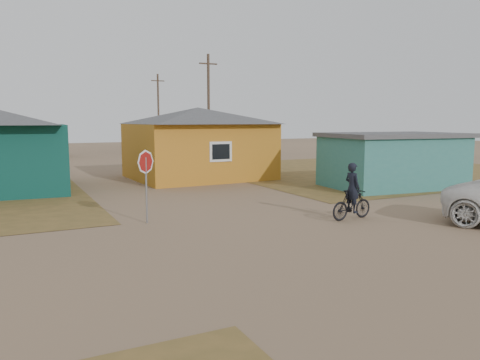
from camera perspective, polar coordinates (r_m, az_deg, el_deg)
name	(u,v)px	position (r m, az deg, el deg)	size (l,w,h in m)	color
ground	(303,239)	(12.81, 7.75, -7.20)	(120.00, 120.00, 0.00)	#85684C
grass_ne	(369,170)	(31.49, 15.50, 1.21)	(20.00, 18.00, 0.00)	brown
house_yellow	(198,142)	(26.06, -5.11, 4.64)	(7.72, 6.76, 3.90)	#BE771D
shed_turquoise	(392,160)	(23.59, 18.04, 2.35)	(6.71, 4.93, 2.60)	#377970
house_pale_west	(19,136)	(44.26, -25.33, 4.85)	(7.04, 6.15, 3.60)	gray
house_beige_east	(175,132)	(53.05, -7.89, 5.76)	(6.95, 6.05, 3.60)	tan
utility_pole_near	(209,108)	(34.96, -3.85, 8.81)	(1.40, 0.20, 8.00)	#4B3A2D
utility_pole_far	(158,111)	(50.37, -9.91, 8.24)	(1.40, 0.20, 8.00)	#4B3A2D
stop_sign	(146,169)	(14.71, -11.41, 1.32)	(0.74, 0.21, 2.29)	gray
cyclist	(352,199)	(15.51, 13.49, -2.26)	(1.67, 0.62, 1.85)	black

